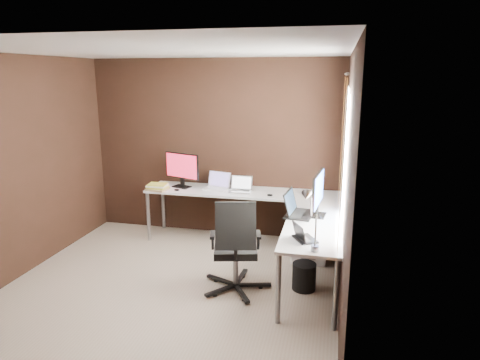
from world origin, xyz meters
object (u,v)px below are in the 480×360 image
Objects in this scene: wastebasket at (304,276)px; laptop_silver at (241,188)px; monitor_left at (182,168)px; laptop_white at (218,185)px; laptop_black_small at (303,236)px; desk_lamp at (309,213)px; drawer_pedestal at (310,235)px; office_chair at (236,264)px; laptop_black_big at (296,210)px; monitor_right at (318,192)px; book_stack at (157,187)px.

laptop_silver is at bearing 129.43° from wastebasket.
laptop_white is (0.51, 0.03, -0.22)m from monitor_left.
laptop_black_small is 0.36m from desk_lamp.
office_chair is at bearing -124.83° from drawer_pedestal.
office_chair is 0.76m from wastebasket.
desk_lamp is (0.20, -0.94, 0.28)m from laptop_black_big.
laptop_white is at bearing 136.50° from wastebasket.
monitor_left reaches higher than laptop_white.
monitor_right reaches higher than drawer_pedestal.
laptop_silver is at bearing 0.65° from laptop_white.
drawer_pedestal reaches higher than wastebasket.
wastebasket is (1.32, -1.25, -0.63)m from laptop_white.
laptop_black_big reaches higher than laptop_black_small.
drawer_pedestal is 1.98× the size of laptop_black_small.
monitor_left is 0.56m from laptop_white.
book_stack reaches higher than drawer_pedestal.
wastebasket is at bearing -25.26° from book_stack.
laptop_black_big reaches higher than drawer_pedestal.
laptop_black_small is at bearing -39.63° from laptop_white.
office_chair reaches higher than laptop_black_big.
monitor_left is 2.36m from wastebasket.
book_stack is (-1.14, -0.19, -0.00)m from laptop_silver.
laptop_black_small reaches higher than drawer_pedestal.
office_chair reaches higher than laptop_white.
book_stack is 0.29× the size of office_chair.
wastebasket is at bearing -14.76° from monitor_left.
desk_lamp is (2.17, -1.59, 0.30)m from book_stack.
office_chair is at bearing 168.26° from desk_lamp.
office_chair is (-0.78, 0.40, -0.76)m from desk_lamp.
laptop_white is at bearing 22.48° from monitor_left.
desk_lamp is 0.52× the size of office_chair.
monitor_left reaches higher than laptop_silver.
office_chair is at bearing 139.57° from laptop_black_big.
laptop_black_big is (0.83, -0.84, 0.01)m from laptop_silver.
laptop_black_small is (0.14, -0.76, -0.02)m from laptop_black_big.
laptop_white is 2.12m from laptop_black_small.
monitor_right reaches higher than laptop_white.
office_chair reaches higher than laptop_black_small.
laptop_silver is at bearing 2.25° from laptop_black_small.
monitor_left reaches higher than office_chair.
office_chair is (-0.81, -0.55, -0.71)m from monitor_right.
laptop_black_big is 0.93m from office_chair.
desk_lamp is (1.38, -1.84, 0.29)m from laptop_white.
monitor_right is at bearing -20.41° from laptop_white.
wastebasket is (-0.10, -0.35, -0.86)m from monitor_right.
laptop_black_small is 2.53m from book_stack.
monitor_left is 2.62m from desk_lamp.
drawer_pedestal is 0.57× the size of office_chair.
laptop_black_big is 0.43× the size of office_chair.
laptop_white is 0.83m from book_stack.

